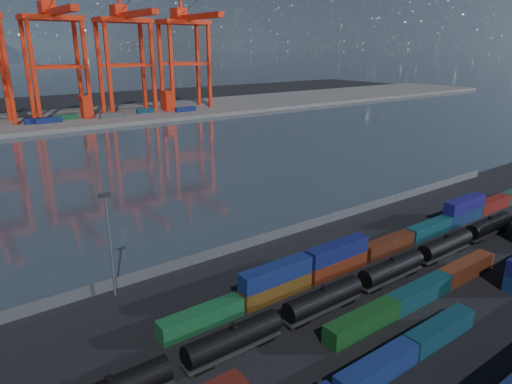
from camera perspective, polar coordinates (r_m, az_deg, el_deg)
ground at (r=71.70m, az=14.93°, el=-13.59°), size 700.00×700.00×0.00m
harbor_water at (r=154.37m, az=-16.94°, el=3.27°), size 700.00×700.00×0.00m
far_quay at (r=253.97m, az=-25.37°, el=8.01°), size 700.00×70.00×2.00m
container_row_mid at (r=80.15m, az=23.12°, el=-9.43°), size 142.71×2.61×5.56m
container_row_north at (r=81.42m, az=12.04°, el=-7.65°), size 142.46×2.55×5.43m
tanker_string at (r=62.99m, az=3.21°, el=-15.45°), size 122.22×2.95×4.22m
waterfront_fence at (r=88.87m, az=0.78°, el=-5.85°), size 160.12×0.12×2.20m
yard_light_mast at (r=70.99m, az=-17.84°, el=-5.76°), size 1.60×0.40×16.60m
gantry_cranes at (r=243.41m, az=-28.18°, el=17.46°), size 202.44×52.69×71.35m
quay_containers at (r=237.52m, az=-27.28°, el=7.75°), size 172.58×10.99×2.60m
straddle_carriers at (r=242.88m, az=-25.65°, el=9.23°), size 140.00×7.00×11.10m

